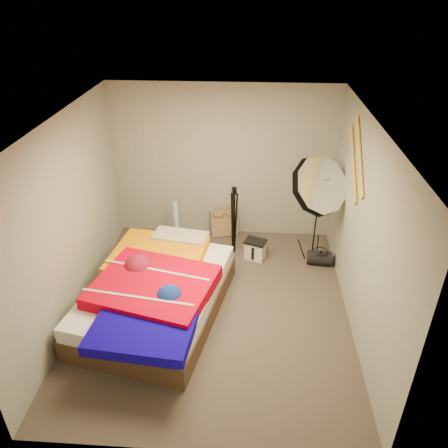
# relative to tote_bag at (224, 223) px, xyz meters

# --- Properties ---
(floor) EXTENTS (4.00, 4.00, 0.00)m
(floor) POSITION_rel_tote_bag_xyz_m (-0.01, -1.90, -0.22)
(floor) COLOR #4F443B
(floor) RESTS_ON ground
(ceiling) EXTENTS (4.00, 4.00, 0.00)m
(ceiling) POSITION_rel_tote_bag_xyz_m (-0.01, -1.90, 2.28)
(ceiling) COLOR silver
(ceiling) RESTS_ON wall_back
(wall_back) EXTENTS (3.50, 0.00, 3.50)m
(wall_back) POSITION_rel_tote_bag_xyz_m (-0.01, 0.10, 1.03)
(wall_back) COLOR #979B8A
(wall_back) RESTS_ON floor
(wall_front) EXTENTS (3.50, 0.00, 3.50)m
(wall_front) POSITION_rel_tote_bag_xyz_m (-0.01, -3.90, 1.03)
(wall_front) COLOR #979B8A
(wall_front) RESTS_ON floor
(wall_left) EXTENTS (0.00, 4.00, 4.00)m
(wall_left) POSITION_rel_tote_bag_xyz_m (-1.76, -1.90, 1.03)
(wall_left) COLOR #979B8A
(wall_left) RESTS_ON floor
(wall_right) EXTENTS (0.00, 4.00, 4.00)m
(wall_right) POSITION_rel_tote_bag_xyz_m (1.74, -1.90, 1.03)
(wall_right) COLOR #979B8A
(wall_right) RESTS_ON floor
(tote_bag) EXTENTS (0.48, 0.31, 0.46)m
(tote_bag) POSITION_rel_tote_bag_xyz_m (0.00, 0.00, 0.00)
(tote_bag) COLOR tan
(tote_bag) RESTS_ON floor
(wrapping_roll) EXTENTS (0.15, 0.23, 0.76)m
(wrapping_roll) POSITION_rel_tote_bag_xyz_m (-0.73, -0.38, 0.15)
(wrapping_roll) COLOR #5884BF
(wrapping_roll) RESTS_ON floor
(camera_case) EXTENTS (0.35, 0.30, 0.29)m
(camera_case) POSITION_rel_tote_bag_xyz_m (0.53, -0.68, -0.08)
(camera_case) COLOR silver
(camera_case) RESTS_ON floor
(duffel_bag) EXTENTS (0.38, 0.26, 0.22)m
(duffel_bag) POSITION_rel_tote_bag_xyz_m (1.50, -0.78, -0.11)
(duffel_bag) COLOR black
(duffel_bag) RESTS_ON floor
(wall_stripe_upper) EXTENTS (0.02, 0.91, 0.78)m
(wall_stripe_upper) POSITION_rel_tote_bag_xyz_m (1.72, -1.30, 1.73)
(wall_stripe_upper) COLOR gold
(wall_stripe_upper) RESTS_ON wall_right
(wall_stripe_lower) EXTENTS (0.02, 0.91, 0.78)m
(wall_stripe_lower) POSITION_rel_tote_bag_xyz_m (1.72, -1.05, 1.53)
(wall_stripe_lower) COLOR gold
(wall_stripe_lower) RESTS_ON wall_right
(bed) EXTENTS (1.94, 2.56, 0.64)m
(bed) POSITION_rel_tote_bag_xyz_m (-0.73, -2.03, 0.10)
(bed) COLOR #4F3625
(bed) RESTS_ON floor
(photo_umbrella) EXTENTS (0.89, 1.01, 1.82)m
(photo_umbrella) POSITION_rel_tote_bag_xyz_m (1.34, -0.80, 1.08)
(photo_umbrella) COLOR black
(photo_umbrella) RESTS_ON floor
(camera_tripod) EXTENTS (0.08, 0.08, 1.13)m
(camera_tripod) POSITION_rel_tote_bag_xyz_m (0.19, -0.52, 0.42)
(camera_tripod) COLOR black
(camera_tripod) RESTS_ON floor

